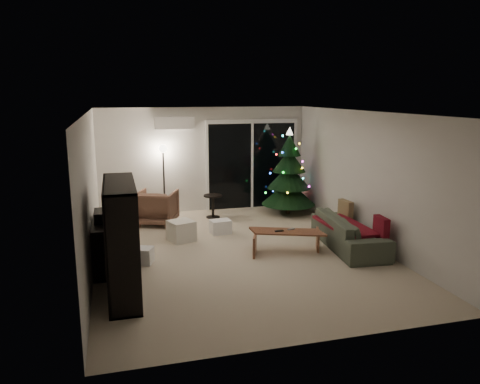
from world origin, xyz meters
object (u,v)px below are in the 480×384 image
at_px(media_cabinet, 109,244).
at_px(christmas_tree, 289,171).
at_px(armchair, 157,207).
at_px(sofa, 349,232).
at_px(coffee_table, 287,241).
at_px(bookshelf, 107,240).

distance_m(media_cabinet, christmas_tree, 4.88).
bearing_deg(armchair, sofa, 164.26).
relative_size(sofa, coffee_table, 1.61).
bearing_deg(bookshelf, media_cabinet, 102.49).
bearing_deg(armchair, media_cabinet, 89.42).
xyz_separation_m(media_cabinet, armchair, (1.00, 2.43, -0.02)).
height_order(bookshelf, christmas_tree, christmas_tree).
bearing_deg(sofa, armchair, 58.05).
bearing_deg(bookshelf, christmas_tree, 54.27).
height_order(media_cabinet, sofa, media_cabinet).
xyz_separation_m(bookshelf, media_cabinet, (0.00, 1.12, -0.41)).
height_order(media_cabinet, christmas_tree, christmas_tree).
bearing_deg(sofa, bookshelf, 108.86).
height_order(bookshelf, armchair, bookshelf).
bearing_deg(coffee_table, bookshelf, -139.97).
bearing_deg(bookshelf, coffee_table, 31.56).
bearing_deg(media_cabinet, christmas_tree, 32.85).
relative_size(armchair, christmas_tree, 0.40).
xyz_separation_m(media_cabinet, christmas_tree, (4.11, 2.55, 0.62)).
xyz_separation_m(media_cabinet, coffee_table, (3.09, -0.05, -0.20)).
xyz_separation_m(sofa, christmas_tree, (-0.19, 2.66, 0.73)).
distance_m(sofa, christmas_tree, 2.76).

